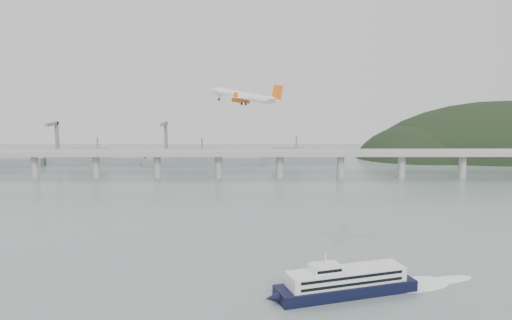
{
  "coord_description": "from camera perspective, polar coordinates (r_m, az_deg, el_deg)",
  "views": [
    {
      "loc": [
        -1.25,
        -202.52,
        73.28
      ],
      "look_at": [
        0.0,
        55.0,
        36.0
      ],
      "focal_mm": 35.0,
      "sensor_mm": 36.0,
      "label": 1
    }
  ],
  "objects": [
    {
      "name": "ground",
      "position": [
        215.38,
        0.07,
        -11.65
      ],
      "size": [
        900.0,
        900.0,
        0.0
      ],
      "primitive_type": "plane",
      "color": "slate",
      "rests_on": "ground"
    },
    {
      "name": "airliner",
      "position": [
        272.5,
        -1.28,
        7.3
      ],
      "size": [
        41.55,
        38.71,
        11.51
      ],
      "rotation": [
        0.05,
        -0.17,
        2.79
      ],
      "color": "white",
      "rests_on": "ground"
    },
    {
      "name": "ferry",
      "position": [
        186.57,
        10.24,
        -13.58
      ],
      "size": [
        82.79,
        33.4,
        16.03
      ],
      "rotation": [
        0.0,
        0.0,
        0.3
      ],
      "color": "black",
      "rests_on": "ground"
    },
    {
      "name": "bridge",
      "position": [
        406.35,
        -0.26,
        0.37
      ],
      "size": [
        800.0,
        22.0,
        23.9
      ],
      "color": "#999996",
      "rests_on": "ground"
    },
    {
      "name": "distant_fleet",
      "position": [
        496.89,
        -18.34,
        0.06
      ],
      "size": [
        453.0,
        60.9,
        40.0
      ],
      "color": "slate",
      "rests_on": "ground"
    }
  ]
}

